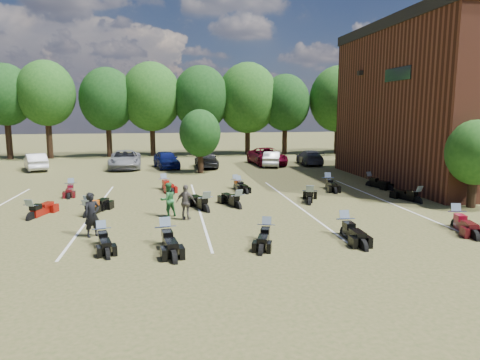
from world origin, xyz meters
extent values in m
plane|color=brown|center=(0.00, 0.00, 0.00)|extent=(160.00, 160.00, 0.00)
imported|color=silver|center=(-15.23, 19.22, 0.69)|extent=(2.93, 4.43, 1.38)
imported|color=gray|center=(-8.10, 19.11, 0.77)|extent=(2.85, 5.65, 1.53)
imported|color=black|center=(-1.28, 18.59, 0.65)|extent=(1.85, 4.48, 1.30)
imported|color=#0B1352|center=(-4.67, 18.80, 0.73)|extent=(2.57, 4.53, 1.45)
imported|color=#BBBAB6|center=(4.51, 18.58, 0.65)|extent=(2.53, 4.21, 1.31)
imported|color=#60051B|center=(4.29, 19.67, 0.76)|extent=(2.99, 5.67, 1.52)
imported|color=#3B3B40|center=(8.15, 19.19, 0.66)|extent=(2.31, 4.69, 1.31)
imported|color=black|center=(-7.33, -1.25, 0.86)|extent=(0.75, 0.70, 1.71)
imported|color=#2A7137|center=(-4.48, 1.51, 0.78)|extent=(0.95, 0.87, 1.56)
imported|color=#534C47|center=(-3.69, 0.78, 0.79)|extent=(1.00, 0.75, 1.57)
cube|color=black|center=(9.35, 12.00, 7.50)|extent=(0.30, 0.40, 0.30)
cube|color=black|center=(9.47, 7.00, 7.00)|extent=(0.06, 3.00, 0.80)
cylinder|color=black|center=(-21.00, 29.00, 2.04)|extent=(0.58, 0.58, 4.08)
ellipsoid|color=#1E4C19|center=(-21.00, 29.00, 6.33)|extent=(6.00, 6.00, 6.90)
cylinder|color=black|center=(-16.00, 29.00, 2.04)|extent=(0.58, 0.58, 4.08)
ellipsoid|color=#1E4C19|center=(-16.00, 29.00, 6.33)|extent=(6.00, 6.00, 6.90)
cylinder|color=black|center=(-11.00, 29.00, 2.04)|extent=(0.57, 0.58, 4.08)
ellipsoid|color=#1E4C19|center=(-11.00, 29.00, 6.33)|extent=(6.00, 6.00, 6.90)
cylinder|color=black|center=(-6.00, 29.00, 2.04)|extent=(0.57, 0.58, 4.08)
ellipsoid|color=#1E4C19|center=(-6.00, 29.00, 6.33)|extent=(6.00, 6.00, 6.90)
cylinder|color=black|center=(-1.00, 29.00, 2.04)|extent=(0.58, 0.58, 4.08)
ellipsoid|color=#1E4C19|center=(-1.00, 29.00, 6.33)|extent=(6.00, 6.00, 6.90)
cylinder|color=black|center=(4.00, 29.00, 2.04)|extent=(0.57, 0.58, 4.08)
ellipsoid|color=#1E4C19|center=(4.00, 29.00, 6.33)|extent=(6.00, 6.00, 6.90)
cylinder|color=black|center=(9.00, 29.00, 2.04)|extent=(0.57, 0.58, 4.08)
ellipsoid|color=#1E4C19|center=(9.00, 29.00, 6.33)|extent=(6.00, 6.00, 6.90)
cylinder|color=black|center=(14.00, 29.00, 2.04)|extent=(0.57, 0.58, 4.08)
ellipsoid|color=#1E4C19|center=(14.00, 29.00, 6.33)|extent=(6.00, 6.00, 6.90)
cylinder|color=black|center=(19.00, 29.00, 2.04)|extent=(0.58, 0.58, 4.08)
ellipsoid|color=#1E4C19|center=(19.00, 29.00, 6.33)|extent=(6.00, 6.00, 6.90)
cylinder|color=black|center=(24.00, 29.00, 2.04)|extent=(0.58, 0.58, 4.08)
ellipsoid|color=#1E4C19|center=(24.00, 29.00, 6.33)|extent=(6.00, 6.00, 6.90)
cylinder|color=black|center=(10.50, 1.00, 0.85)|extent=(0.24, 0.24, 1.71)
sphere|color=#1E4C19|center=(10.50, 1.00, 2.76)|extent=(2.80, 2.80, 2.80)
cylinder|color=black|center=(-2.00, 15.50, 0.95)|extent=(0.24, 0.24, 1.90)
sphere|color=#1E4C19|center=(-2.00, 15.50, 3.10)|extent=(3.20, 3.20, 3.20)
cube|color=silver|center=(-8.00, 3.00, 0.01)|extent=(0.10, 14.00, 0.01)
cube|color=silver|center=(-3.00, 3.00, 0.01)|extent=(0.10, 14.00, 0.01)
cube|color=silver|center=(2.00, 3.00, 0.01)|extent=(0.10, 14.00, 0.01)
cube|color=silver|center=(7.00, 3.00, 0.01)|extent=(0.10, 14.00, 0.01)
camera|label=1|loc=(-4.33, -17.81, 4.73)|focal=32.00mm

